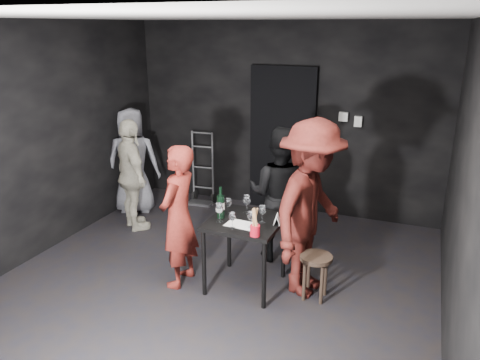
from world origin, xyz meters
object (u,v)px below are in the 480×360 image
at_px(stool, 316,265).
at_px(wine_bottle, 221,206).
at_px(bystander_cream, 132,176).
at_px(hand_truck, 202,190).
at_px(bystander_grey, 133,160).
at_px(man_maroon, 312,191).
at_px(breadstick_cup, 255,223).
at_px(woman_black, 280,191).
at_px(server_red, 178,216).
at_px(tasting_table, 245,229).

relative_size(stool, wine_bottle, 1.41).
bearing_deg(bystander_cream, wine_bottle, -169.34).
height_order(hand_truck, bystander_grey, bystander_grey).
relative_size(hand_truck, man_maroon, 0.51).
bearing_deg(wine_bottle, breadstick_cup, -30.12).
bearing_deg(woman_black, hand_truck, -38.54).
height_order(bystander_cream, wine_bottle, bystander_cream).
height_order(man_maroon, breadstick_cup, man_maroon).
bearing_deg(bystander_grey, server_red, 113.53).
relative_size(man_maroon, bystander_cream, 1.45).
distance_m(hand_truck, man_maroon, 2.97).
bearing_deg(server_red, bystander_cream, -129.34).
distance_m(stool, man_maroon, 0.74).
xyz_separation_m(bystander_cream, bystander_grey, (-0.35, 0.53, 0.03)).
bearing_deg(hand_truck, man_maroon, -46.56).
bearing_deg(man_maroon, tasting_table, 116.09).
bearing_deg(bystander_cream, server_red, 178.93).
bearing_deg(breadstick_cup, man_maroon, 48.91).
relative_size(woman_black, man_maroon, 0.76).
xyz_separation_m(hand_truck, stool, (2.24, -1.99, 0.16)).
height_order(bystander_grey, breadstick_cup, bystander_grey).
bearing_deg(stool, bystander_cream, 163.82).
height_order(woman_black, wine_bottle, woman_black).
relative_size(woman_black, bystander_grey, 1.06).
relative_size(man_maroon, bystander_grey, 1.39).
height_order(woman_black, bystander_cream, woman_black).
distance_m(tasting_table, server_red, 0.70).
xyz_separation_m(tasting_table, breadstick_cup, (0.22, -0.31, 0.23)).
relative_size(stool, bystander_grey, 0.30).
xyz_separation_m(hand_truck, man_maroon, (2.14, -1.87, 0.88)).
distance_m(hand_truck, server_red, 2.45).
relative_size(hand_truck, woman_black, 0.67).
height_order(stool, bystander_cream, bystander_cream).
height_order(server_red, bystander_grey, bystander_grey).
height_order(tasting_table, server_red, server_red).
distance_m(woman_black, breadstick_cup, 1.06).
distance_m(tasting_table, stool, 0.79).
relative_size(tasting_table, woman_black, 0.45).
height_order(server_red, man_maroon, man_maroon).
relative_size(stool, breadstick_cup, 1.61).
bearing_deg(bystander_grey, wine_bottle, 122.90).
height_order(stool, bystander_grey, bystander_grey).
xyz_separation_m(woman_black, bystander_grey, (-2.40, 0.60, -0.05)).
distance_m(tasting_table, man_maroon, 0.78).
relative_size(man_maroon, breadstick_cup, 7.45).
xyz_separation_m(server_red, breadstick_cup, (0.88, -0.11, 0.12)).
bearing_deg(woman_black, bystander_cream, -2.35).
height_order(hand_truck, server_red, server_red).
bearing_deg(server_red, stool, 98.91).
bearing_deg(hand_truck, server_red, -74.59).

